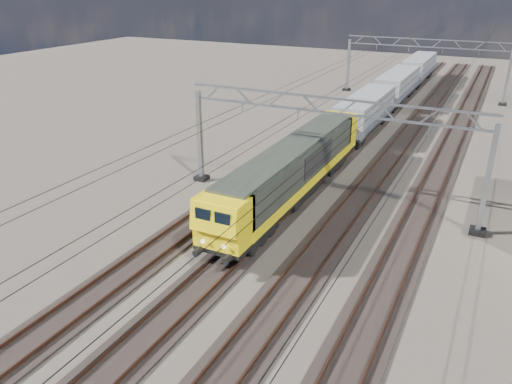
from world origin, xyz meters
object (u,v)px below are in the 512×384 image
at_px(hopper_wagon_lead, 366,111).
at_px(hopper_wagon_mid, 398,85).
at_px(catenary_gantry_mid, 326,147).
at_px(hopper_wagon_third, 419,67).
at_px(catenary_gantry_far, 424,66).
at_px(locomotive, 294,168).

xyz_separation_m(hopper_wagon_lead, hopper_wagon_mid, (0.00, 14.20, 0.00)).
height_order(catenary_gantry_mid, hopper_wagon_third, catenary_gantry_mid).
distance_m(catenary_gantry_far, locomotive, 36.56).
distance_m(catenary_gantry_mid, hopper_wagon_third, 45.70).
relative_size(hopper_wagon_mid, hopper_wagon_third, 1.00).
xyz_separation_m(catenary_gantry_mid, catenary_gantry_far, (0.00, 36.00, 0.00)).
bearing_deg(catenary_gantry_far, hopper_wagon_mid, -113.60).
height_order(catenary_gantry_far, hopper_wagon_mid, catenary_gantry_far).
bearing_deg(hopper_wagon_third, locomotive, -90.00).
xyz_separation_m(hopper_wagon_lead, hopper_wagon_third, (0.00, 28.40, 0.00)).
distance_m(catenary_gantry_far, hopper_wagon_third, 9.97).
relative_size(catenary_gantry_far, hopper_wagon_third, 1.53).
height_order(hopper_wagon_mid, hopper_wagon_third, same).
height_order(catenary_gantry_far, hopper_wagon_third, catenary_gantry_far).
relative_size(catenary_gantry_mid, hopper_wagon_lead, 1.53).
xyz_separation_m(locomotive, hopper_wagon_lead, (-0.00, 17.70, -0.09)).
bearing_deg(catenary_gantry_mid, locomotive, -166.66).
height_order(hopper_wagon_lead, hopper_wagon_third, same).
xyz_separation_m(catenary_gantry_far, hopper_wagon_third, (-2.00, 9.62, -1.67)).
height_order(catenary_gantry_far, hopper_wagon_lead, catenary_gantry_far).
distance_m(catenary_gantry_far, hopper_wagon_mid, 5.27).
relative_size(catenary_gantry_mid, hopper_wagon_mid, 1.53).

